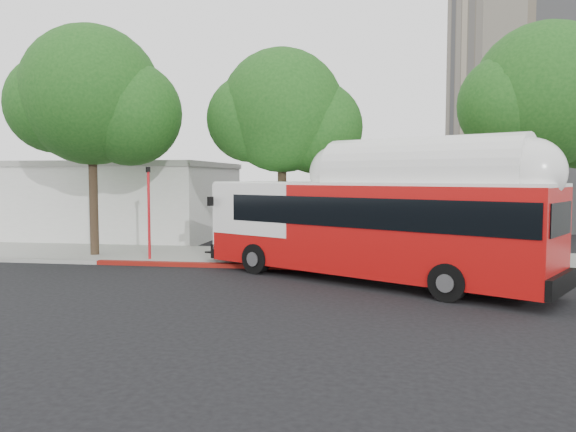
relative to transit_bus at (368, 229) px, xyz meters
name	(u,v)px	position (x,y,z in m)	size (l,w,h in m)	color
ground	(282,290)	(-2.57, -1.82, -1.75)	(120.00, 120.00, 0.00)	black
sidewalk	(308,258)	(-2.57, 4.68, -1.67)	(60.00, 5.00, 0.15)	gray
curb_strip	(299,267)	(-2.57, 2.08, -1.67)	(60.00, 0.30, 0.15)	gray
red_curb_segment	(221,265)	(-5.57, 2.08, -1.67)	(10.00, 0.32, 0.16)	maroon
street_tree_left	(102,101)	(-11.10, 3.74, 4.86)	(6.67, 5.80, 9.74)	#2D2116
street_tree_mid	(292,116)	(-3.16, 4.24, 4.16)	(5.75, 5.00, 8.62)	#2D2116
street_tree_right	(557,101)	(6.87, 4.04, 4.51)	(6.21, 5.40, 9.18)	#2D2116
low_commercial_bldg	(86,199)	(-16.57, 12.18, 0.40)	(16.20, 10.20, 4.25)	silver
transit_bus	(368,229)	(0.00, 0.00, 0.00)	(12.04, 8.19, 3.74)	#B00D0C
signal_pole	(149,214)	(-8.74, 2.79, 0.22)	(0.11, 0.36, 3.84)	red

